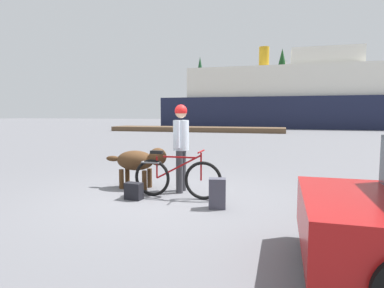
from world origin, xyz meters
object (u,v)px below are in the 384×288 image
(handbag_pannier, at_px, (134,191))
(sailboat_moored, at_px, (284,123))
(dog, at_px, (140,161))
(bicycle, at_px, (176,178))
(person_cyclist, at_px, (181,139))
(backpack, at_px, (217,193))
(ferry_boat, at_px, (297,99))

(handbag_pannier, xyz_separation_m, sailboat_moored, (2.80, 34.48, 0.34))
(dog, bearing_deg, handbag_pannier, -72.33)
(bicycle, relative_size, dog, 1.24)
(person_cyclist, height_order, dog, person_cyclist)
(sailboat_moored, bearing_deg, bicycle, -93.48)
(sailboat_moored, bearing_deg, dog, -95.22)
(backpack, bearing_deg, ferry_boat, 85.68)
(handbag_pannier, bearing_deg, bicycle, 24.52)
(backpack, bearing_deg, dog, 152.05)
(dog, relative_size, backpack, 2.72)
(backpack, height_order, handbag_pannier, backpack)
(person_cyclist, xyz_separation_m, ferry_boat, (3.37, 31.20, 2.08))
(dog, relative_size, ferry_boat, 0.05)
(dog, distance_m, handbag_pannier, 1.00)
(dog, distance_m, ferry_boat, 31.56)
(backpack, relative_size, ferry_boat, 0.02)
(bicycle, relative_size, person_cyclist, 0.98)
(ferry_boat, bearing_deg, sailboat_moored, 116.64)
(bicycle, bearing_deg, person_cyclist, 96.89)
(handbag_pannier, distance_m, ferry_boat, 32.41)
(dog, xyz_separation_m, handbag_pannier, (0.27, -0.86, -0.43))
(person_cyclist, bearing_deg, dog, 177.13)
(dog, xyz_separation_m, sailboat_moored, (3.07, 33.62, -0.10))
(person_cyclist, relative_size, dog, 1.27)
(sailboat_moored, bearing_deg, backpack, -91.98)
(ferry_boat, distance_m, sailboat_moored, 3.83)
(bicycle, height_order, handbag_pannier, bicycle)
(person_cyclist, bearing_deg, ferry_boat, 83.84)
(person_cyclist, relative_size, ferry_boat, 0.06)
(backpack, bearing_deg, person_cyclist, 134.63)
(dog, xyz_separation_m, backpack, (1.88, -1.00, -0.34))
(backpack, height_order, sailboat_moored, sailboat_moored)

